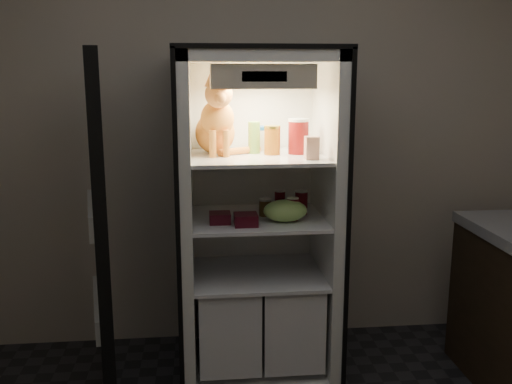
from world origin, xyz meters
TOP-DOWN VIEW (x-y plane):
  - room_shell at (0.00, 0.00)m, footprint 3.60×3.60m
  - refrigerator at (0.00, 1.38)m, footprint 0.90×0.72m
  - fridge_door at (-0.84, 1.10)m, footprint 0.22×0.87m
  - tabby_cat at (-0.22, 1.40)m, footprint 0.38×0.43m
  - parmesan_shaker at (-0.01, 1.41)m, footprint 0.07×0.07m
  - mayo_tub at (0.04, 1.51)m, footprint 0.10×0.10m
  - salsa_jar at (0.08, 1.35)m, footprint 0.09×0.09m
  - pepper_jar at (0.23, 1.36)m, footprint 0.12×0.12m
  - cream_carton at (0.27, 1.16)m, footprint 0.07×0.07m
  - soda_can_a at (0.15, 1.47)m, footprint 0.06×0.06m
  - soda_can_b at (0.25, 1.36)m, footprint 0.07×0.07m
  - soda_can_c at (0.18, 1.23)m, footprint 0.07×0.07m
  - condiment_jar at (0.05, 1.34)m, footprint 0.07×0.07m
  - grape_bag at (0.14, 1.21)m, footprint 0.24×0.17m
  - berry_box_left at (-0.22, 1.21)m, footprint 0.11×0.11m
  - berry_box_right at (-0.08, 1.15)m, footprint 0.12×0.12m

SIDE VIEW (x-z plane):
  - refrigerator at x=0.00m, z-range -0.15..1.73m
  - fridge_door at x=-0.84m, z-range -0.01..1.84m
  - berry_box_left at x=-0.22m, z-range 0.94..1.00m
  - berry_box_right at x=-0.08m, z-range 0.94..1.00m
  - condiment_jar at x=0.05m, z-range 0.94..1.04m
  - soda_can_a at x=0.15m, z-range 0.94..1.06m
  - grape_bag at x=0.14m, z-range 0.94..1.06m
  - soda_can_c at x=0.18m, z-range 0.94..1.07m
  - soda_can_b at x=0.25m, z-range 0.94..1.07m
  - cream_carton at x=0.27m, z-range 1.29..1.41m
  - mayo_tub at x=0.04m, z-range 1.29..1.43m
  - salsa_jar at x=0.08m, z-range 1.29..1.45m
  - parmesan_shaker at x=-0.01m, z-range 1.29..1.47m
  - pepper_jar at x=0.23m, z-range 1.29..1.49m
  - tabby_cat at x=-0.22m, z-range 1.23..1.68m
  - room_shell at x=0.00m, z-range -0.18..3.42m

